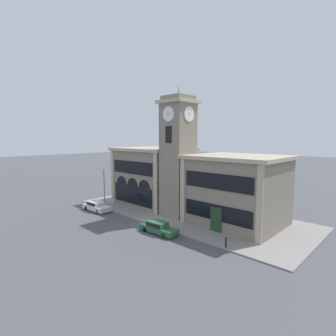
% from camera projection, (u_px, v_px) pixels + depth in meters
% --- Properties ---
extents(ground_plane, '(300.00, 300.00, 0.00)m').
position_uv_depth(ground_plane, '(150.00, 225.00, 33.57)').
color(ground_plane, '#4C4C51').
extents(sidewalk_kerb, '(35.02, 14.56, 0.15)m').
position_uv_depth(sidewalk_kerb, '(186.00, 213.00, 38.78)').
color(sidewalk_kerb, gray).
rests_on(sidewalk_kerb, ground_plane).
extents(clock_tower, '(4.48, 4.48, 17.94)m').
position_uv_depth(clock_tower, '(178.00, 157.00, 36.47)').
color(clock_tower, gray).
rests_on(clock_tower, ground_plane).
extents(town_hall_left_wing, '(12.02, 9.74, 9.44)m').
position_uv_depth(town_hall_left_wing, '(153.00, 176.00, 44.16)').
color(town_hall_left_wing, gray).
rests_on(town_hall_left_wing, ground_plane).
extents(town_hall_right_wing, '(11.75, 9.74, 8.89)m').
position_uv_depth(town_hall_right_wing, '(236.00, 190.00, 33.49)').
color(town_hall_right_wing, gray).
rests_on(town_hall_right_wing, ground_plane).
extents(parked_car_near, '(4.99, 2.13, 1.43)m').
position_uv_depth(parked_car_near, '(96.00, 206.00, 39.95)').
color(parked_car_near, silver).
rests_on(parked_car_near, ground_plane).
extents(parked_car_mid, '(4.90, 1.95, 1.37)m').
position_uv_depth(parked_car_mid, '(158.00, 227.00, 30.56)').
color(parked_car_mid, '#285633').
rests_on(parked_car_mid, ground_plane).
extents(street_lamp, '(0.36, 0.36, 6.27)m').
position_uv_depth(street_lamp, '(104.00, 181.00, 41.56)').
color(street_lamp, '#4C4C51').
rests_on(street_lamp, sidewalk_kerb).
extents(bollard, '(0.18, 0.18, 1.06)m').
position_uv_depth(bollard, '(226.00, 242.00, 26.25)').
color(bollard, black).
rests_on(bollard, sidewalk_kerb).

